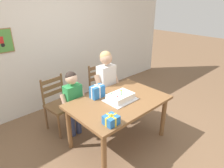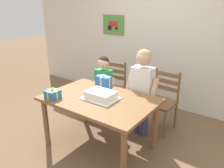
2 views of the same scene
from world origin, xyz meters
name	(u,v)px [view 1 (image 1 of 2)]	position (x,y,z in m)	size (l,w,h in m)	color
ground_plane	(118,140)	(0.00, 0.00, 0.00)	(20.00, 20.00, 0.00)	brown
back_wall	(54,42)	(0.00, 1.80, 1.30)	(6.40, 0.11, 2.60)	silver
dining_table	(119,106)	(0.00, 0.00, 0.63)	(1.42, 0.94, 0.73)	brown
birthday_cake	(120,97)	(0.03, -0.01, 0.78)	(0.44, 0.34, 0.19)	silver
gift_box_red_large	(111,120)	(-0.48, -0.35, 0.78)	(0.17, 0.16, 0.15)	#286BB7
gift_box_beside_cake	(97,92)	(-0.16, 0.30, 0.82)	(0.21, 0.13, 0.22)	#286BB7
chair_left	(59,104)	(-0.47, 0.93, 0.47)	(0.46, 0.46, 0.92)	brown
chair_right	(102,88)	(0.47, 0.93, 0.47)	(0.45, 0.45, 0.92)	brown
child_older	(106,80)	(0.30, 0.60, 0.79)	(0.47, 0.27, 1.30)	#38426B
child_younger	(73,98)	(-0.39, 0.60, 0.68)	(0.40, 0.23, 1.11)	#38426B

